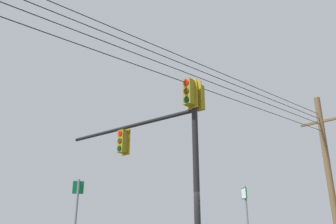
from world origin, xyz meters
TOP-DOWN VIEW (x-y plane):
  - signal_mast_assembly at (-0.47, 0.43)m, footprint 6.42×2.64m
  - utility_pole_wooden at (5.28, 8.50)m, footprint 1.99×1.07m
  - route_sign_primary at (1.97, 0.84)m, footprint 0.21×0.32m
  - route_sign_secondary at (-2.58, -1.61)m, footprint 0.27×0.23m
  - overhead_wire_span at (0.13, -0.78)m, footprint 10.33×18.56m

SIDE VIEW (x-z plane):
  - route_sign_primary at x=1.97m, z-range 0.30..3.00m
  - route_sign_secondary at x=-2.58m, z-range 0.28..3.11m
  - utility_pole_wooden at x=5.28m, z-range 0.10..8.25m
  - signal_mast_assembly at x=-0.47m, z-range 1.36..7.62m
  - overhead_wire_span at x=0.13m, z-range 5.93..7.24m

